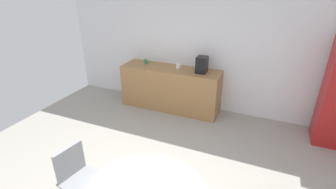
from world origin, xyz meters
name	(u,v)px	position (x,y,z in m)	size (l,w,h in m)	color
wall_back	(199,48)	(0.00, 3.00, 1.30)	(6.00, 0.10, 2.60)	silver
counter_block	(170,88)	(-0.49, 2.65, 0.45)	(2.09, 0.60, 0.90)	#9E7042
chair_gray	(77,172)	(-0.49, -0.20, 0.52)	(0.48, 0.48, 0.83)	silver
mug_white	(178,66)	(-0.34, 2.70, 0.95)	(0.13, 0.08, 0.09)	white
mug_green	(146,62)	(-1.10, 2.73, 0.95)	(0.13, 0.08, 0.09)	#338C59
coffee_maker	(202,65)	(0.17, 2.65, 1.06)	(0.20, 0.24, 0.32)	black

